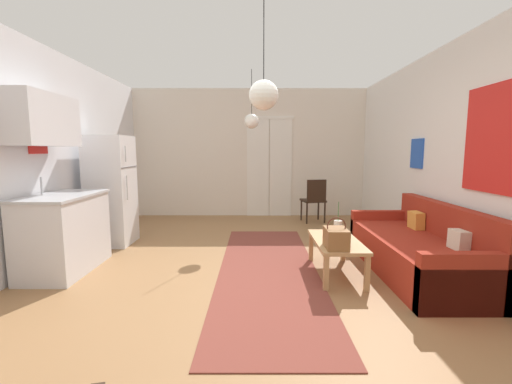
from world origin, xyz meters
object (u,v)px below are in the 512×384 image
at_px(couch, 423,251).
at_px(refrigerator, 113,190).
at_px(pendant_lamp_far, 253,121).
at_px(coffee_table, 338,244).
at_px(pendant_lamp_near, 265,95).
at_px(accent_chair, 316,198).
at_px(bamboo_vase, 339,229).
at_px(handbag, 338,238).

xyz_separation_m(couch, refrigerator, (-4.04, 1.23, 0.55)).
relative_size(refrigerator, pendant_lamp_far, 1.74).
height_order(coffee_table, pendant_lamp_far, pendant_lamp_far).
relative_size(couch, pendant_lamp_far, 2.23).
xyz_separation_m(refrigerator, pendant_lamp_near, (2.22, -1.99, 1.07)).
bearing_deg(pendant_lamp_near, accent_chair, 72.90).
distance_m(bamboo_vase, pendant_lamp_near, 1.83).
bearing_deg(handbag, accent_chair, 84.27).
relative_size(coffee_table, refrigerator, 0.62).
bearing_deg(accent_chair, handbag, 73.86).
distance_m(accent_chair, pendant_lamp_far, 2.06).
bearing_deg(handbag, couch, 18.03).
bearing_deg(bamboo_vase, coffee_table, -110.86).
relative_size(bamboo_vase, handbag, 1.30).
relative_size(bamboo_vase, accent_chair, 0.49).
bearing_deg(couch, pendant_lamp_near, -157.37).
bearing_deg(pendant_lamp_near, refrigerator, 138.15).
distance_m(bamboo_vase, accent_chair, 2.64).
xyz_separation_m(coffee_table, handbag, (-0.08, -0.31, 0.16)).
bearing_deg(accent_chair, couch, 95.17).
distance_m(refrigerator, pendant_lamp_far, 2.40).
height_order(couch, handbag, couch).
distance_m(coffee_table, pendant_lamp_near, 1.88).
bearing_deg(bamboo_vase, refrigerator, 159.51).
bearing_deg(couch, coffee_table, -178.09).
xyz_separation_m(handbag, pendant_lamp_near, (-0.76, -0.41, 1.36)).
relative_size(coffee_table, pendant_lamp_near, 1.07).
bearing_deg(refrigerator, handbag, -27.85).
relative_size(couch, bamboo_vase, 4.95).
bearing_deg(accent_chair, pendant_lamp_far, 27.59).
xyz_separation_m(coffee_table, pendant_lamp_near, (-0.84, -0.73, 1.52)).
bearing_deg(handbag, coffee_table, 75.60).
height_order(coffee_table, pendant_lamp_near, pendant_lamp_near).
height_order(refrigerator, accent_chair, refrigerator).
height_order(bamboo_vase, pendant_lamp_near, pendant_lamp_near).
relative_size(handbag, refrigerator, 0.20).
distance_m(refrigerator, pendant_lamp_near, 3.16).
bearing_deg(accent_chair, coffee_table, 74.88).
relative_size(refrigerator, accent_chair, 1.90).
bearing_deg(pendant_lamp_far, handbag, -67.06).
height_order(accent_chair, pendant_lamp_far, pendant_lamp_far).
bearing_deg(refrigerator, pendant_lamp_near, -41.85).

